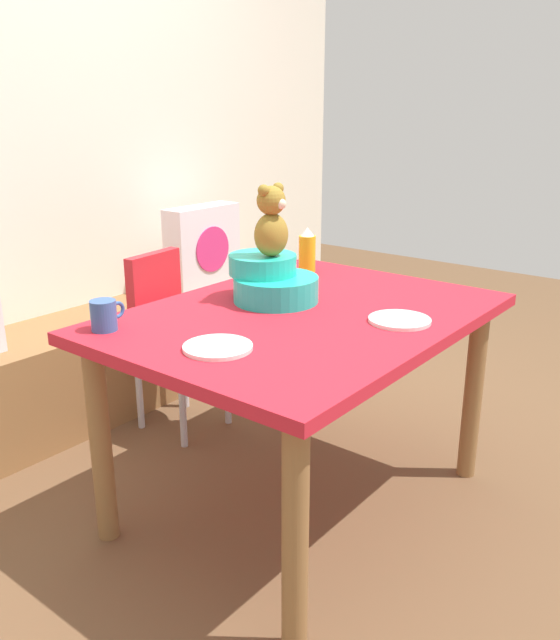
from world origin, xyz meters
TOP-DOWN VIEW (x-y plane):
  - ground_plane at (0.00, 0.00)m, footprint 8.00×8.00m
  - back_wall at (0.00, 1.51)m, footprint 4.40×0.10m
  - window_bench at (0.00, 1.24)m, footprint 2.60×0.44m
  - pillow_floral_right at (0.75, 1.22)m, footprint 0.44×0.15m
  - dining_table at (0.00, 0.00)m, footprint 1.31×0.97m
  - highchair at (0.16, 0.80)m, footprint 0.35×0.48m
  - infant_seat_teal at (0.04, 0.17)m, footprint 0.30×0.33m
  - teddy_bear at (0.04, 0.17)m, footprint 0.13×0.12m
  - ketchup_bottle at (0.46, 0.32)m, footprint 0.07×0.07m
  - coffee_mug at (-0.53, 0.37)m, footprint 0.12×0.08m
  - dinner_plate_near at (0.10, -0.31)m, footprint 0.20×0.20m
  - dinner_plate_far at (-0.44, -0.02)m, footprint 0.20×0.20m

SIDE VIEW (x-z plane):
  - ground_plane at x=0.00m, z-range 0.00..0.00m
  - window_bench at x=0.00m, z-range 0.00..0.46m
  - highchair at x=0.16m, z-range 0.13..0.92m
  - dining_table at x=0.00m, z-range 0.27..1.01m
  - pillow_floral_right at x=0.75m, z-range 0.46..0.90m
  - dinner_plate_near at x=0.10m, z-range 0.74..0.75m
  - dinner_plate_far at x=-0.44m, z-range 0.74..0.75m
  - coffee_mug at x=-0.53m, z-range 0.74..0.84m
  - infant_seat_teal at x=0.04m, z-range 0.73..0.89m
  - ketchup_bottle at x=0.46m, z-range 0.73..0.92m
  - teddy_bear at x=0.04m, z-range 0.89..1.14m
  - back_wall at x=0.00m, z-range 0.00..2.60m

